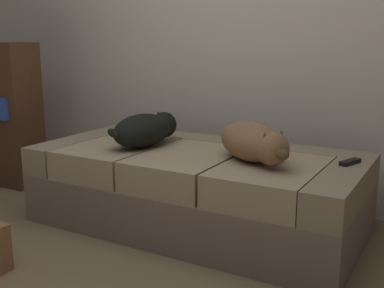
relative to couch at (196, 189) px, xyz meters
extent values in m
cube|color=#826A5B|center=(0.00, 0.00, -0.08)|extent=(1.95, 0.94, 0.30)
cube|color=gray|center=(-0.87, 0.00, 0.15)|extent=(0.20, 0.94, 0.17)
cube|color=gray|center=(0.87, 0.00, 0.15)|extent=(0.20, 0.94, 0.17)
cube|color=gray|center=(0.00, 0.37, 0.15)|extent=(1.55, 0.20, 0.17)
cube|color=tan|center=(-0.52, -0.10, 0.15)|extent=(0.50, 0.72, 0.17)
cube|color=tan|center=(0.00, -0.10, 0.15)|extent=(0.50, 0.72, 0.17)
cube|color=tan|center=(0.52, -0.10, 0.15)|extent=(0.50, 0.72, 0.17)
ellipsoid|color=black|center=(-0.34, -0.07, 0.34)|extent=(0.30, 0.47, 0.20)
sphere|color=black|center=(-0.32, 0.14, 0.35)|extent=(0.17, 0.17, 0.17)
ellipsoid|color=black|center=(-0.31, 0.21, 0.34)|extent=(0.07, 0.10, 0.06)
cone|color=black|center=(-0.36, 0.14, 0.41)|extent=(0.04, 0.04, 0.05)
cone|color=black|center=(-0.27, 0.13, 0.41)|extent=(0.04, 0.04, 0.05)
ellipsoid|color=black|center=(-0.41, -0.27, 0.35)|extent=(0.17, 0.14, 0.05)
ellipsoid|color=#8D613F|center=(0.37, -0.05, 0.34)|extent=(0.53, 0.49, 0.21)
sphere|color=#8D613F|center=(0.54, -0.18, 0.35)|extent=(0.17, 0.17, 0.17)
ellipsoid|color=brown|center=(0.61, -0.23, 0.34)|extent=(0.12, 0.11, 0.06)
cone|color=brown|center=(0.57, -0.14, 0.41)|extent=(0.04, 0.04, 0.05)
cone|color=brown|center=(0.52, -0.22, 0.41)|extent=(0.04, 0.04, 0.05)
ellipsoid|color=#8D613F|center=(0.23, 0.12, 0.35)|extent=(0.19, 0.12, 0.05)
cube|color=black|center=(0.87, 0.13, 0.25)|extent=(0.09, 0.16, 0.02)
cube|color=#50311E|center=(-1.74, 0.06, 0.32)|extent=(0.56, 0.28, 1.10)
cube|color=blue|center=(-1.58, -0.10, 0.39)|extent=(0.09, 0.02, 0.16)
camera|label=1|loc=(1.36, -2.43, 0.89)|focal=44.74mm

